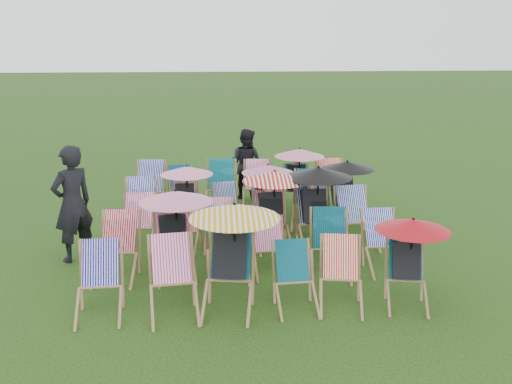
{
  "coord_description": "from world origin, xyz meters",
  "views": [
    {
      "loc": [
        -0.55,
        -9.16,
        3.54
      ],
      "look_at": [
        0.17,
        0.4,
        0.9
      ],
      "focal_mm": 40.0,
      "sensor_mm": 36.0,
      "label": 1
    }
  ],
  "objects": [
    {
      "name": "deckchair_3",
      "position": [
        0.5,
        -2.24,
        0.42
      ],
      "size": [
        0.61,
        0.82,
        0.85
      ],
      "rotation": [
        0.0,
        0.0,
        0.07
      ],
      "color": "#936744",
      "rests_on": "ground"
    },
    {
      "name": "deckchair_19",
      "position": [
        -1.1,
        1.25,
        0.62
      ],
      "size": [
        0.99,
        1.02,
        1.17
      ],
      "rotation": [
        0.0,
        0.0,
        0.02
      ],
      "color": "#936744",
      "rests_on": "ground"
    },
    {
      "name": "deckchair_18",
      "position": [
        -1.91,
        1.14,
        0.48
      ],
      "size": [
        0.73,
        0.94,
        0.95
      ],
      "rotation": [
        0.0,
        0.0,
        0.13
      ],
      "color": "#936744",
      "rests_on": "ground"
    },
    {
      "name": "deckchair_12",
      "position": [
        -1.88,
        0.09,
        0.46
      ],
      "size": [
        0.67,
        0.89,
        0.92
      ],
      "rotation": [
        0.0,
        0.0,
        -0.07
      ],
      "color": "#936744",
      "rests_on": "ground"
    },
    {
      "name": "deckchair_16",
      "position": [
        1.19,
        0.11,
        0.72
      ],
      "size": [
        1.15,
        1.22,
        1.37
      ],
      "rotation": [
        0.0,
        0.0,
        0.08
      ],
      "color": "#936744",
      "rests_on": "ground"
    },
    {
      "name": "deckchair_13",
      "position": [
        -1.09,
        -0.0,
        0.41
      ],
      "size": [
        0.67,
        0.84,
        0.82
      ],
      "rotation": [
        0.0,
        0.0,
        -0.18
      ],
      "color": "#936744",
      "rests_on": "ground"
    },
    {
      "name": "deckchair_29",
      "position": [
        1.96,
        2.33,
        0.49
      ],
      "size": [
        0.72,
        0.95,
        0.98
      ],
      "rotation": [
        0.0,
        0.0,
        0.08
      ],
      "color": "#936744",
      "rests_on": "ground"
    },
    {
      "name": "deckchair_7",
      "position": [
        -1.17,
        -0.99,
        0.69
      ],
      "size": [
        1.09,
        1.18,
        1.3
      ],
      "rotation": [
        0.0,
        0.0,
        0.15
      ],
      "color": "#936744",
      "rests_on": "ground"
    },
    {
      "name": "deckchair_9",
      "position": [
        0.28,
        -1.04,
        0.41
      ],
      "size": [
        0.58,
        0.78,
        0.82
      ],
      "rotation": [
        0.0,
        0.0,
        0.06
      ],
      "color": "#936744",
      "rests_on": "ground"
    },
    {
      "name": "deckchair_15",
      "position": [
        0.44,
        0.11,
        0.69
      ],
      "size": [
        1.11,
        1.18,
        1.31
      ],
      "rotation": [
        0.0,
        0.0,
        0.09
      ],
      "color": "#936744",
      "rests_on": "ground"
    },
    {
      "name": "deckchair_5",
      "position": [
        2.03,
        -2.22,
        0.62
      ],
      "size": [
        1.0,
        1.06,
        1.18
      ],
      "rotation": [
        0.0,
        0.0,
        -0.18
      ],
      "color": "#936744",
      "rests_on": "ground"
    },
    {
      "name": "deckchair_22",
      "position": [
        1.24,
        1.16,
        0.51
      ],
      "size": [
        0.84,
        1.05,
        1.02
      ],
      "rotation": [
        0.0,
        0.0,
        -0.2
      ],
      "color": "#936744",
      "rests_on": "ground"
    },
    {
      "name": "deckchair_14",
      "position": [
        -0.48,
        0.08,
        0.41
      ],
      "size": [
        0.59,
        0.78,
        0.81
      ],
      "rotation": [
        0.0,
        0.0,
        -0.07
      ],
      "color": "#936744",
      "rests_on": "ground"
    },
    {
      "name": "deckchair_17",
      "position": [
        1.89,
        0.03,
        0.49
      ],
      "size": [
        0.72,
        0.95,
        0.98
      ],
      "rotation": [
        0.0,
        0.0,
        0.09
      ],
      "color": "#936744",
      "rests_on": "ground"
    },
    {
      "name": "deckchair_4",
      "position": [
        1.11,
        -2.24,
        0.45
      ],
      "size": [
        0.72,
        0.91,
        0.9
      ],
      "rotation": [
        0.0,
        0.0,
        -0.16
      ],
      "color": "#936744",
      "rests_on": "ground"
    },
    {
      "name": "deckchair_20",
      "position": [
        -0.32,
        1.14,
        0.41
      ],
      "size": [
        0.65,
        0.83,
        0.82
      ],
      "rotation": [
        0.0,
        0.0,
        0.15
      ],
      "color": "#936744",
      "rests_on": "ground"
    },
    {
      "name": "deckchair_1",
      "position": [
        -1.11,
        -2.28,
        0.49
      ],
      "size": [
        0.75,
        0.97,
        0.97
      ],
      "rotation": [
        0.0,
        0.0,
        0.12
      ],
      "color": "#936744",
      "rests_on": "ground"
    },
    {
      "name": "deckchair_28",
      "position": [
        1.2,
        2.4,
        0.66
      ],
      "size": [
        1.05,
        1.1,
        1.25
      ],
      "rotation": [
        0.0,
        0.0,
        -0.08
      ],
      "color": "#936744",
      "rests_on": "ground"
    },
    {
      "name": "deckchair_27",
      "position": [
        0.35,
        2.41,
        0.49
      ],
      "size": [
        0.72,
        0.95,
        0.97
      ],
      "rotation": [
        0.0,
        0.0,
        -0.09
      ],
      "color": "#936744",
      "rests_on": "ground"
    },
    {
      "name": "person_left",
      "position": [
        -2.82,
        -0.26,
        0.95
      ],
      "size": [
        0.81,
        0.81,
        1.9
      ],
      "primitive_type": "imported",
      "rotation": [
        0.0,
        0.0,
        3.91
      ],
      "color": "black",
      "rests_on": "ground"
    },
    {
      "name": "deckchair_23",
      "position": [
        1.97,
        1.22,
        0.65
      ],
      "size": [
        1.03,
        1.1,
        1.22
      ],
      "rotation": [
        0.0,
        0.0,
        0.12
      ],
      "color": "#936744",
      "rests_on": "ground"
    },
    {
      "name": "deckchair_6",
      "position": [
        -2.03,
        -1.08,
        0.48
      ],
      "size": [
        0.71,
        0.93,
        0.96
      ],
      "rotation": [
        0.0,
        0.0,
        -0.09
      ],
      "color": "#936744",
      "rests_on": "ground"
    },
    {
      "name": "deckchair_2",
      "position": [
        -0.36,
        -2.19,
        0.75
      ],
      "size": [
        1.2,
        1.28,
        1.43
      ],
      "rotation": [
        0.0,
        0.0,
        -0.16
      ],
      "color": "#936744",
      "rests_on": "ground"
    },
    {
      "name": "deckchair_25",
      "position": [
        -1.23,
        2.4,
        0.44
      ],
      "size": [
        0.71,
        0.89,
        0.88
      ],
      "rotation": [
        0.0,
        0.0,
        0.17
      ],
      "color": "#936744",
      "rests_on": "ground"
    },
    {
      "name": "deckchair_11",
      "position": [
        2.05,
        -1.05,
        0.45
      ],
      "size": [
        0.62,
        0.85,
        0.89
      ],
      "rotation": [
        0.0,
        0.0,
        0.04
      ],
      "color": "#936744",
      "rests_on": "ground"
    },
    {
      "name": "person_rear",
      "position": [
        0.16,
        3.2,
        0.79
      ],
      "size": [
        0.97,
        0.92,
        1.57
      ],
      "primitive_type": "imported",
      "rotation": [
        0.0,
        0.0,
        2.54
      ],
      "color": "black",
      "rests_on": "ground"
    },
    {
      "name": "deckchair_21",
      "position": [
        0.42,
        1.24,
        0.62
      ],
      "size": [
        0.99,
        1.05,
        1.18
      ],
      "rotation": [
        0.0,
        0.0,
        -0.11
      ],
      "color": "#936744",
      "rests_on": "ground"
    },
    {
      "name": "deckchair_26",
      "position": [
        -0.42,
        2.28,
        0.51
      ],
      "size": [
        0.74,
        0.98,
        1.01
      ],
      "rotation": [
        0.0,
        0.0,
        -0.07
      ],
      "color": "#936744",
      "rests_on": "ground"
    },
    {
      "name": "deckchair_10",
      "position": [
        1.18,
        -1.18,
        0.48
      ],
      "size": [
        0.72,
        0.94,
        0.96
      ],
      "rotation": [
        0.0,
        0.0,
        -0.11
      ],
      "color": "#936744",
      "rests_on": "ground"
    },
    {
      "name": "ground",
      "position": [
        0.0,
        0.0,
        0.0
      ],
      "size": [
        100.0,
        100.0,
        0.0
      ],
      "primitive_type": "plane",
      "color": "black",
      "rests_on": "ground"
    },
    {
      "name": "deckchair_0",
      "position": [
        -2.07,
        -2.25,
        0.46
      ],
      "size": [
        0.66,
        0.88,
        0.92
      ],
      "rotation": [
        0.0,
        0.0,
        0.06
      ],
      "color": "#936744",
      "rests_on": "ground"
    },
    {
      "name": "deckchair_24",
      "position": [
        -1.93,
        2.32,
        0.51
      ],
      "size": [
        0.79,
        1.01,
        1.01
      ],
      "rotation": [
        0.0,
        0.0,
        -0.14
      ],
      "color": "#936744",
      "rests_on": "ground"
    },
    {
      "name": "deckchair_8",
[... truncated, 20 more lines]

